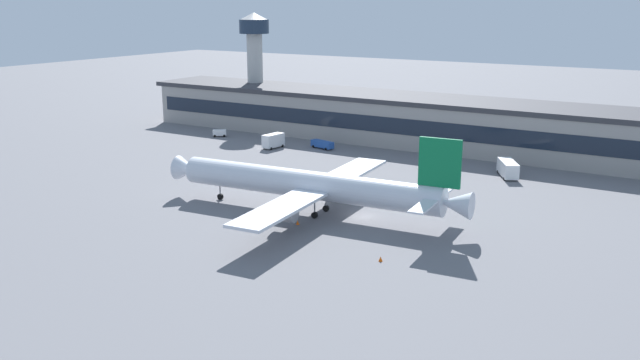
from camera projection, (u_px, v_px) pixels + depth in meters
name	position (u px, v px, depth m)	size (l,w,h in m)	color
ground_plane	(363.00, 217.00, 116.70)	(600.00, 600.00, 0.00)	slate
terminal_building	(483.00, 126.00, 166.18)	(195.68, 20.39, 12.11)	#9E9993
airliner	(313.00, 185.00, 117.05)	(56.32, 48.52, 15.22)	silver
control_tower	(255.00, 55.00, 201.93)	(8.71, 8.71, 32.36)	#B7B7B2
fuel_truck	(508.00, 168.00, 142.45)	(6.56, 8.69, 3.35)	white
baggage_tug	(220.00, 133.00, 185.15)	(4.08, 3.77, 1.85)	white
belt_loader	(322.00, 144.00, 170.22)	(6.70, 3.53, 1.95)	#2651A5
stair_truck	(274.00, 140.00, 170.64)	(3.11, 6.25, 3.55)	white
follow_me_car	(430.00, 163.00, 150.57)	(3.30, 4.78, 1.85)	black
traffic_cone_0	(298.00, 222.00, 112.47)	(0.60, 0.60, 0.75)	#F2590C
traffic_cone_1	(381.00, 259.00, 96.57)	(0.59, 0.59, 0.74)	#F2590C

